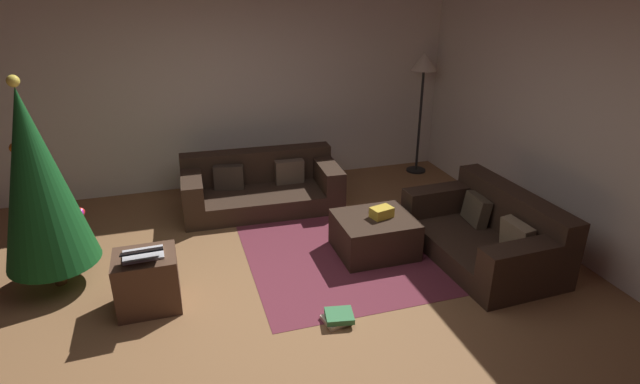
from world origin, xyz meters
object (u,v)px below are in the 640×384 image
christmas_tree (37,180)px  corner_lamp (424,71)px  couch_right (489,233)px  tv_remote (376,213)px  laptop (143,254)px  ottoman (374,235)px  side_table (148,281)px  couch_left (261,186)px  gift_box (382,212)px  book_stack (338,317)px

christmas_tree → corner_lamp: 4.90m
couch_right → corner_lamp: size_ratio=0.97×
couch_right → tv_remote: (-1.04, 0.50, 0.14)m
laptop → corner_lamp: (3.76, 2.38, 0.91)m
ottoman → side_table: bearing=-172.3°
couch_left → ottoman: 1.76m
gift_box → side_table: 2.33m
tv_remote → laptop: size_ratio=0.41×
ottoman → christmas_tree: 3.18m
couch_left → book_stack: (0.16, -2.52, -0.21)m
book_stack → side_table: bearing=154.9°
couch_right → ottoman: (-1.08, 0.43, -0.06)m
gift_box → christmas_tree: size_ratio=0.11×
tv_remote → laptop: bearing=166.3°
ottoman → tv_remote: (0.04, 0.07, 0.21)m
laptop → couch_right: bearing=-1.2°
gift_box → side_table: (-2.30, -0.29, -0.20)m
ottoman → side_table: size_ratio=1.49×
couch_right → christmas_tree: bearing=77.6°
ottoman → gift_box: (0.07, -0.01, 0.25)m
side_table → laptop: size_ratio=1.34×
gift_box → christmas_tree: 3.19m
tv_remote → corner_lamp: corner_lamp is taller
gift_box → book_stack: (-0.81, -0.99, -0.40)m
book_stack → couch_left: bearing=93.5°
couch_left → gift_box: (0.96, -1.52, 0.20)m
gift_box → corner_lamp: corner_lamp is taller
ottoman → christmas_tree: bearing=174.1°
couch_left → laptop: 2.32m
gift_box → couch_left: bearing=122.3°
gift_box → side_table: bearing=-172.8°
christmas_tree → laptop: size_ratio=5.03×
couch_right → gift_box: size_ratio=7.65×
couch_left → tv_remote: couch_left is taller
tv_remote → christmas_tree: 3.16m
christmas_tree → book_stack: 2.84m
ottoman → gift_box: 0.26m
christmas_tree → book_stack: christmas_tree is taller
side_table → laptop: laptop is taller
tv_remote → book_stack: tv_remote is taller
gift_box → laptop: bearing=-171.3°
ottoman → couch_right: bearing=-21.5°
couch_right → corner_lamp: corner_lamp is taller
laptop → book_stack: 1.71m
couch_left → ottoman: bearing=122.9°
book_stack → corner_lamp: corner_lamp is taller
couch_right → book_stack: size_ratio=6.03×
corner_lamp → ottoman: bearing=-127.1°
ottoman → tv_remote: bearing=60.8°
couch_left → ottoman: (0.90, -1.51, -0.05)m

